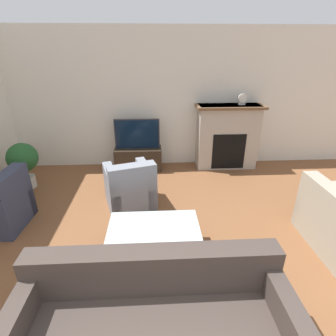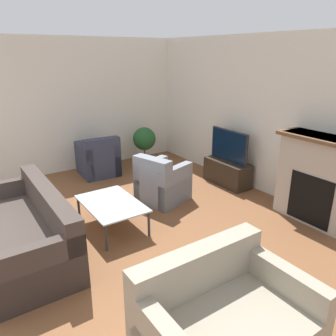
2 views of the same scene
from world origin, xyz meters
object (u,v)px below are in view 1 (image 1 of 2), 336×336
potted_plant (23,160)px  armchair_accent (130,190)px  coffee_table (154,231)px  mantel_clock (242,99)px  tv (137,134)px

potted_plant → armchair_accent: bearing=-22.1°
coffee_table → potted_plant: potted_plant is taller
potted_plant → mantel_clock: bearing=10.6°
tv → armchair_accent: size_ratio=0.97×
tv → potted_plant: size_ratio=1.06×
potted_plant → mantel_clock: 4.17m
tv → armchair_accent: bearing=-92.2°
tv → potted_plant: 2.08m
armchair_accent → mantel_clock: bearing=-161.3°
armchair_accent → coffee_table: bearing=91.5°
tv → coffee_table: bearing=-83.1°
tv → mantel_clock: bearing=1.8°
coffee_table → potted_plant: (-2.26, 1.85, 0.17)m
tv → armchair_accent: (-0.06, -1.45, -0.45)m
tv → potted_plant: bearing=-160.7°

